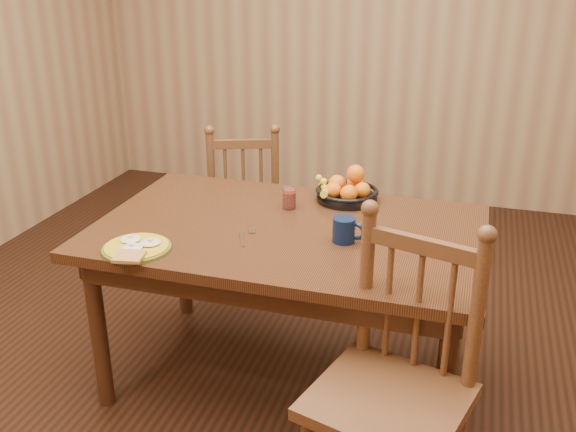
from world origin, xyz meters
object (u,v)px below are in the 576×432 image
(dining_table, at_px, (288,246))
(coffee_mug, at_px, (345,230))
(chair_far, at_px, (244,205))
(chair_near, at_px, (394,388))
(breakfast_plate, at_px, (136,248))
(fruit_bowl, at_px, (346,190))

(dining_table, relative_size, coffee_mug, 11.95)
(chair_far, distance_m, chair_near, 1.86)
(chair_far, relative_size, breakfast_plate, 3.17)
(chair_far, distance_m, coffee_mug, 1.30)
(dining_table, height_order, breakfast_plate, breakfast_plate)
(dining_table, height_order, fruit_bowl, fruit_bowl)
(dining_table, distance_m, coffee_mug, 0.30)
(chair_far, height_order, fruit_bowl, chair_far)
(chair_near, relative_size, breakfast_plate, 3.50)
(chair_far, bearing_deg, coffee_mug, 108.62)
(chair_far, relative_size, coffee_mug, 7.01)
(coffee_mug, xyz_separation_m, fruit_bowl, (-0.09, 0.46, -0.00))
(chair_near, xyz_separation_m, coffee_mug, (-0.29, 0.54, 0.30))
(coffee_mug, bearing_deg, chair_far, 129.36)
(dining_table, xyz_separation_m, chair_near, (0.54, -0.61, -0.16))
(coffee_mug, height_order, fruit_bowl, fruit_bowl)
(dining_table, relative_size, chair_near, 1.55)
(coffee_mug, relative_size, fruit_bowl, 0.41)
(breakfast_plate, xyz_separation_m, coffee_mug, (0.75, 0.31, 0.04))
(fruit_bowl, bearing_deg, breakfast_plate, -130.48)
(coffee_mug, distance_m, fruit_bowl, 0.46)
(fruit_bowl, bearing_deg, coffee_mug, -78.60)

